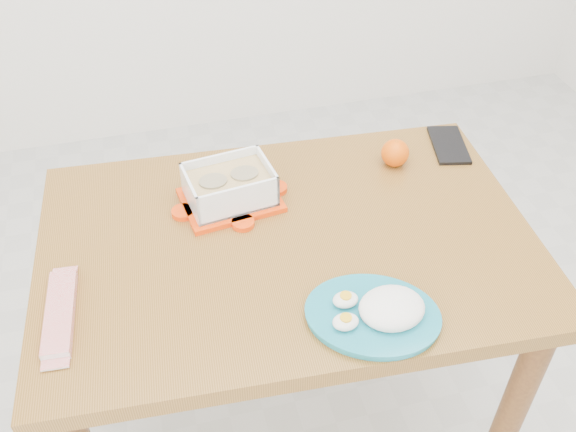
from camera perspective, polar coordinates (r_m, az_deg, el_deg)
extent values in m
cube|color=brown|center=(1.35, 0.00, -2.56)|extent=(1.07, 0.75, 0.04)
cylinder|color=brown|center=(1.60, 18.95, -16.90)|extent=(0.06, 0.06, 0.71)
cylinder|color=brown|center=(1.82, -16.03, -6.88)|extent=(0.06, 0.06, 0.71)
cylinder|color=brown|center=(1.91, 11.77, -3.06)|extent=(0.06, 0.06, 0.71)
cube|color=#F03B07|center=(1.42, -5.12, 1.42)|extent=(0.23, 0.18, 0.01)
cube|color=white|center=(1.39, -5.23, 2.81)|extent=(0.20, 0.15, 0.08)
cube|color=tan|center=(1.40, -5.21, 2.58)|extent=(0.18, 0.14, 0.05)
cylinder|color=#948661|center=(1.38, -6.65, 2.81)|extent=(0.07, 0.07, 0.02)
cylinder|color=#948661|center=(1.40, -3.87, 3.51)|extent=(0.07, 0.07, 0.02)
sphere|color=#F95204|center=(1.53, 9.50, 5.56)|extent=(0.07, 0.07, 0.07)
cylinder|color=teal|center=(1.19, 7.51, -8.79)|extent=(0.32, 0.32, 0.01)
ellipsoid|color=white|center=(1.17, 9.27, -7.73)|extent=(0.15, 0.14, 0.05)
ellipsoid|color=silver|center=(1.18, 5.13, -7.42)|extent=(0.06, 0.05, 0.02)
ellipsoid|color=silver|center=(1.15, 5.14, -9.35)|extent=(0.06, 0.05, 0.02)
cube|color=#BB090A|center=(1.25, -19.61, -8.12)|extent=(0.06, 0.20, 0.02)
cube|color=black|center=(1.64, 14.09, 6.15)|extent=(0.11, 0.17, 0.01)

